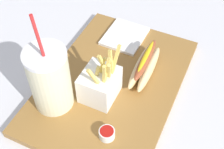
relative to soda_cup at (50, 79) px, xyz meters
name	(u,v)px	position (x,y,z in m)	size (l,w,h in m)	color
ground_plane	(112,89)	(-0.12, 0.10, -0.11)	(2.40, 2.40, 0.02)	silver
food_tray	(112,84)	(-0.12, 0.10, -0.09)	(0.49, 0.33, 0.02)	olive
soda_cup	(50,79)	(0.00, 0.00, 0.00)	(0.10, 0.10, 0.27)	beige
fries_basket	(100,84)	(-0.07, 0.09, -0.04)	(0.10, 0.08, 0.14)	white
hot_dog_1	(145,65)	(-0.18, 0.17, -0.06)	(0.17, 0.05, 0.07)	#E5C689
ketchup_cup_1	(107,133)	(0.03, 0.16, -0.07)	(0.04, 0.04, 0.02)	white
napkin_stack	(125,36)	(-0.29, 0.06, -0.08)	(0.13, 0.11, 0.01)	white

